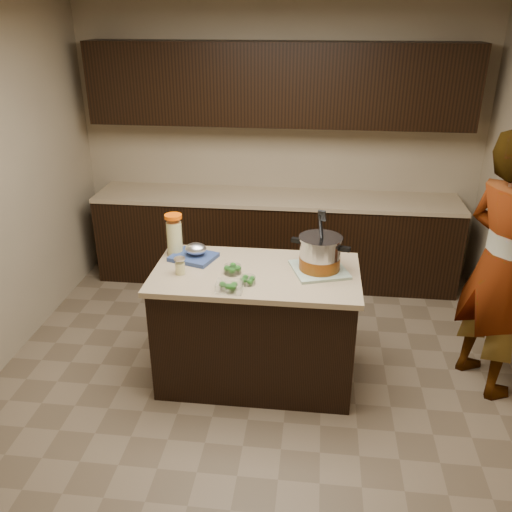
# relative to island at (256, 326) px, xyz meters

# --- Properties ---
(ground_plane) EXTENTS (4.00, 4.00, 0.00)m
(ground_plane) POSITION_rel_island_xyz_m (0.00, 0.00, -0.45)
(ground_plane) COLOR brown
(ground_plane) RESTS_ON ground
(room_shell) EXTENTS (4.04, 4.04, 2.72)m
(room_shell) POSITION_rel_island_xyz_m (0.00, 0.00, 1.26)
(room_shell) COLOR tan
(room_shell) RESTS_ON ground
(back_cabinets) EXTENTS (3.60, 0.63, 2.33)m
(back_cabinets) POSITION_rel_island_xyz_m (0.00, 1.74, 0.49)
(back_cabinets) COLOR black
(back_cabinets) RESTS_ON ground
(island) EXTENTS (1.46, 0.81, 0.90)m
(island) POSITION_rel_island_xyz_m (0.00, 0.00, 0.00)
(island) COLOR black
(island) RESTS_ON ground
(dish_towel) EXTENTS (0.46, 0.46, 0.02)m
(dish_towel) POSITION_rel_island_xyz_m (0.44, 0.06, 0.46)
(dish_towel) COLOR #537C5B
(dish_towel) RESTS_ON island
(stock_pot) EXTENTS (0.41, 0.39, 0.43)m
(stock_pot) POSITION_rel_island_xyz_m (0.44, 0.06, 0.57)
(stock_pot) COLOR #B7B7BC
(stock_pot) RESTS_ON dish_towel
(lemonade_pitcher) EXTENTS (0.14, 0.14, 0.31)m
(lemonade_pitcher) POSITION_rel_island_xyz_m (-0.64, 0.22, 0.59)
(lemonade_pitcher) COLOR #DFD688
(lemonade_pitcher) RESTS_ON island
(mason_jar) EXTENTS (0.09, 0.09, 0.13)m
(mason_jar) POSITION_rel_island_xyz_m (-0.52, -0.10, 0.50)
(mason_jar) COLOR #DFD688
(mason_jar) RESTS_ON island
(broccoli_tub_left) EXTENTS (0.15, 0.15, 0.06)m
(broccoli_tub_left) POSITION_rel_island_xyz_m (-0.16, -0.05, 0.47)
(broccoli_tub_left) COLOR silver
(broccoli_tub_left) RESTS_ON island
(broccoli_tub_right) EXTENTS (0.13, 0.13, 0.05)m
(broccoli_tub_right) POSITION_rel_island_xyz_m (-0.03, -0.19, 0.47)
(broccoli_tub_right) COLOR silver
(broccoli_tub_right) RESTS_ON island
(broccoli_tub_rect) EXTENTS (0.17, 0.13, 0.06)m
(broccoli_tub_rect) POSITION_rel_island_xyz_m (-0.14, -0.31, 0.48)
(broccoli_tub_rect) COLOR silver
(broccoli_tub_rect) RESTS_ON island
(blue_tray) EXTENTS (0.37, 0.33, 0.12)m
(blue_tray) POSITION_rel_island_xyz_m (-0.48, 0.16, 0.49)
(blue_tray) COLOR navy
(blue_tray) RESTS_ON island
(person) EXTENTS (0.72, 0.83, 1.93)m
(person) POSITION_rel_island_xyz_m (1.70, 0.15, 0.51)
(person) COLOR gray
(person) RESTS_ON ground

